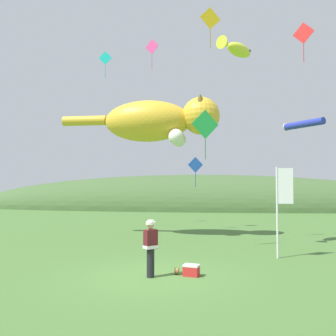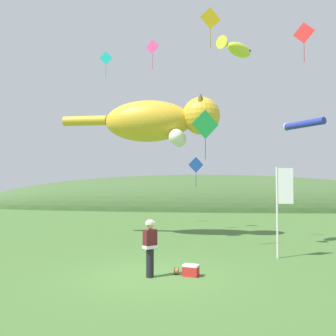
{
  "view_description": "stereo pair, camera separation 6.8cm",
  "coord_description": "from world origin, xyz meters",
  "px_view_note": "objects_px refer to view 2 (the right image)",
  "views": [
    {
      "loc": [
        1.94,
        -11.7,
        2.93
      ],
      "look_at": [
        0.0,
        4.0,
        3.57
      ],
      "focal_mm": 40.0,
      "sensor_mm": 36.0,
      "label": 1
    },
    {
      "loc": [
        2.01,
        -11.69,
        2.93
      ],
      "look_at": [
        0.0,
        4.0,
        3.57
      ],
      "focal_mm": 40.0,
      "sensor_mm": 36.0,
      "label": 2
    }
  ],
  "objects_px": {
    "kite_fish_windsock": "(236,48)",
    "kite_diamond_pink": "(152,47)",
    "kite_diamond_green": "(205,125)",
    "kite_diamond_gold": "(210,19)",
    "kite_diamond_red": "(304,33)",
    "festival_banner_pole": "(281,198)",
    "kite_tube_streamer": "(304,124)",
    "kite_diamond_teal": "(106,58)",
    "kite_spool": "(176,271)",
    "kite_diamond_blue": "(196,165)",
    "kite_giant_cat": "(159,121)",
    "picnic_cooler": "(191,270)",
    "festival_attendant": "(150,246)"
  },
  "relations": [
    {
      "from": "kite_spool",
      "to": "kite_diamond_red",
      "type": "height_order",
      "value": "kite_diamond_red"
    },
    {
      "from": "festival_banner_pole",
      "to": "kite_giant_cat",
      "type": "distance_m",
      "value": 8.44
    },
    {
      "from": "kite_fish_windsock",
      "to": "kite_diamond_pink",
      "type": "relative_size",
      "value": 1.14
    },
    {
      "from": "kite_diamond_red",
      "to": "kite_diamond_blue",
      "type": "bearing_deg",
      "value": 138.86
    },
    {
      "from": "kite_spool",
      "to": "picnic_cooler",
      "type": "relative_size",
      "value": 0.41
    },
    {
      "from": "kite_diamond_teal",
      "to": "kite_diamond_red",
      "type": "height_order",
      "value": "kite_diamond_teal"
    },
    {
      "from": "festival_attendant",
      "to": "kite_diamond_red",
      "type": "bearing_deg",
      "value": 47.84
    },
    {
      "from": "kite_diamond_blue",
      "to": "kite_diamond_green",
      "type": "xyz_separation_m",
      "value": [
        0.79,
        -7.0,
        1.45
      ]
    },
    {
      "from": "kite_spool",
      "to": "kite_diamond_green",
      "type": "relative_size",
      "value": 0.1
    },
    {
      "from": "festival_banner_pole",
      "to": "kite_tube_streamer",
      "type": "xyz_separation_m",
      "value": [
        1.89,
        4.47,
        3.6
      ]
    },
    {
      "from": "kite_diamond_red",
      "to": "kite_diamond_green",
      "type": "relative_size",
      "value": 0.89
    },
    {
      "from": "kite_fish_windsock",
      "to": "kite_diamond_blue",
      "type": "height_order",
      "value": "kite_fish_windsock"
    },
    {
      "from": "kite_fish_windsock",
      "to": "kite_diamond_green",
      "type": "relative_size",
      "value": 0.94
    },
    {
      "from": "kite_diamond_red",
      "to": "kite_tube_streamer",
      "type": "bearing_deg",
      "value": 81.49
    },
    {
      "from": "kite_diamond_red",
      "to": "kite_fish_windsock",
      "type": "bearing_deg",
      "value": -150.24
    },
    {
      "from": "kite_giant_cat",
      "to": "festival_banner_pole",
      "type": "bearing_deg",
      "value": -41.2
    },
    {
      "from": "kite_diamond_teal",
      "to": "kite_diamond_gold",
      "type": "xyz_separation_m",
      "value": [
        7.15,
        -6.58,
        -0.57
      ]
    },
    {
      "from": "kite_spool",
      "to": "kite_diamond_red",
      "type": "relative_size",
      "value": 0.12
    },
    {
      "from": "kite_diamond_gold",
      "to": "picnic_cooler",
      "type": "bearing_deg",
      "value": -95.7
    },
    {
      "from": "picnic_cooler",
      "to": "kite_giant_cat",
      "type": "distance_m",
      "value": 10.43
    },
    {
      "from": "kite_diamond_gold",
      "to": "kite_diamond_blue",
      "type": "bearing_deg",
      "value": 100.15
    },
    {
      "from": "kite_diamond_blue",
      "to": "kite_diamond_red",
      "type": "bearing_deg",
      "value": -41.14
    },
    {
      "from": "kite_fish_windsock",
      "to": "kite_diamond_green",
      "type": "height_order",
      "value": "kite_fish_windsock"
    },
    {
      "from": "kite_diamond_teal",
      "to": "kite_fish_windsock",
      "type": "bearing_deg",
      "value": -42.64
    },
    {
      "from": "festival_attendant",
      "to": "kite_diamond_blue",
      "type": "bearing_deg",
      "value": 86.04
    },
    {
      "from": "festival_banner_pole",
      "to": "kite_tube_streamer",
      "type": "height_order",
      "value": "kite_tube_streamer"
    },
    {
      "from": "festival_attendant",
      "to": "kite_tube_streamer",
      "type": "relative_size",
      "value": 0.82
    },
    {
      "from": "picnic_cooler",
      "to": "festival_banner_pole",
      "type": "height_order",
      "value": "festival_banner_pole"
    },
    {
      "from": "kite_diamond_gold",
      "to": "kite_fish_windsock",
      "type": "bearing_deg",
      "value": -42.94
    },
    {
      "from": "kite_fish_windsock",
      "to": "kite_diamond_green",
      "type": "distance_m",
      "value": 3.71
    },
    {
      "from": "kite_spool",
      "to": "kite_diamond_gold",
      "type": "relative_size",
      "value": 0.11
    },
    {
      "from": "kite_giant_cat",
      "to": "kite_diamond_gold",
      "type": "relative_size",
      "value": 4.41
    },
    {
      "from": "festival_attendant",
      "to": "kite_diamond_red",
      "type": "height_order",
      "value": "kite_diamond_red"
    },
    {
      "from": "kite_giant_cat",
      "to": "kite_diamond_teal",
      "type": "xyz_separation_m",
      "value": [
        -4.32,
        4.29,
        5.1
      ]
    },
    {
      "from": "kite_tube_streamer",
      "to": "kite_diamond_red",
      "type": "xyz_separation_m",
      "value": [
        -0.15,
        -1.0,
        4.29
      ]
    },
    {
      "from": "kite_spool",
      "to": "kite_diamond_gold",
      "type": "xyz_separation_m",
      "value": [
        1.06,
        5.72,
        10.72
      ]
    },
    {
      "from": "kite_spool",
      "to": "kite_diamond_blue",
      "type": "distance_m",
      "value": 12.06
    },
    {
      "from": "kite_fish_windsock",
      "to": "kite_diamond_red",
      "type": "bearing_deg",
      "value": 29.76
    },
    {
      "from": "picnic_cooler",
      "to": "kite_diamond_gold",
      "type": "height_order",
      "value": "kite_diamond_gold"
    },
    {
      "from": "kite_tube_streamer",
      "to": "kite_diamond_gold",
      "type": "distance_m",
      "value": 7.01
    },
    {
      "from": "kite_diamond_red",
      "to": "kite_giant_cat",
      "type": "bearing_deg",
      "value": 168.9
    },
    {
      "from": "kite_fish_windsock",
      "to": "kite_diamond_pink",
      "type": "xyz_separation_m",
      "value": [
        -4.65,
        5.03,
        2.12
      ]
    },
    {
      "from": "kite_spool",
      "to": "kite_diamond_gold",
      "type": "height_order",
      "value": "kite_diamond_gold"
    },
    {
      "from": "kite_giant_cat",
      "to": "kite_diamond_green",
      "type": "relative_size",
      "value": 3.97
    },
    {
      "from": "picnic_cooler",
      "to": "kite_diamond_green",
      "type": "xyz_separation_m",
      "value": [
        0.35,
        4.52,
        5.33
      ]
    },
    {
      "from": "kite_fish_windsock",
      "to": "kite_diamond_pink",
      "type": "bearing_deg",
      "value": 132.79
    },
    {
      "from": "kite_diamond_gold",
      "to": "kite_diamond_red",
      "type": "relative_size",
      "value": 1.01
    },
    {
      "from": "kite_diamond_teal",
      "to": "kite_diamond_blue",
      "type": "distance_m",
      "value": 9.62
    },
    {
      "from": "kite_tube_streamer",
      "to": "kite_diamond_green",
      "type": "distance_m",
      "value": 5.85
    },
    {
      "from": "kite_diamond_teal",
      "to": "kite_diamond_blue",
      "type": "bearing_deg",
      "value": -8.36
    }
  ]
}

